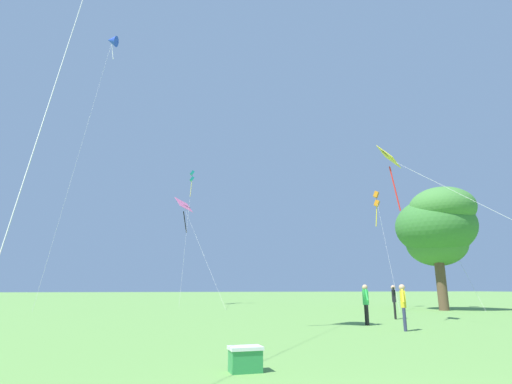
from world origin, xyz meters
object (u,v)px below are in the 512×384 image
at_px(person_near_tree, 394,299).
at_px(picnic_cooler, 245,359).
at_px(kite_yellow_diamond, 395,168).
at_px(tree_right_cluster, 437,226).
at_px(kite_black_large, 446,236).
at_px(kite_teal_box, 192,178).
at_px(kite_pink_low, 185,210).
at_px(kite_orange_box, 377,200).
at_px(kite_blue_delta, 112,41).
at_px(person_in_blue_jacket, 403,303).
at_px(person_far_back, 366,301).

xyz_separation_m(person_near_tree, picnic_cooler, (-10.49, -10.16, -0.76)).
height_order(kite_yellow_diamond, tree_right_cluster, tree_right_cluster).
distance_m(kite_black_large, tree_right_cluster, 4.22).
bearing_deg(kite_teal_box, kite_pink_low, -136.03).
xyz_separation_m(kite_orange_box, person_near_tree, (-6.50, -10.41, -7.69)).
distance_m(person_near_tree, picnic_cooler, 14.62).
distance_m(kite_blue_delta, person_in_blue_jacket, 36.26).
bearing_deg(kite_blue_delta, tree_right_cluster, -27.60).
bearing_deg(tree_right_cluster, person_near_tree, -144.63).
distance_m(kite_pink_low, person_in_blue_jacket, 27.15).
bearing_deg(kite_yellow_diamond, person_far_back, -176.76).
height_order(kite_pink_low, person_near_tree, kite_pink_low).
xyz_separation_m(person_in_blue_jacket, tree_right_cluster, (11.68, 11.01, 4.92)).
height_order(kite_blue_delta, person_far_back, kite_blue_delta).
height_order(kite_yellow_diamond, person_near_tree, kite_yellow_diamond).
bearing_deg(person_in_blue_jacket, picnic_cooler, -144.64).
bearing_deg(kite_pink_low, kite_black_large, -30.42).
height_order(kite_blue_delta, picnic_cooler, kite_blue_delta).
bearing_deg(kite_black_large, tree_right_cluster, -139.49).
xyz_separation_m(kite_yellow_diamond, kite_teal_box, (-6.50, 23.56, 5.42)).
distance_m(person_near_tree, tree_right_cluster, 11.52).
distance_m(kite_teal_box, person_in_blue_jacket, 28.85).
height_order(person_far_back, picnic_cooler, person_far_back).
xyz_separation_m(kite_blue_delta, tree_right_cluster, (24.67, -12.90, -19.05)).
bearing_deg(tree_right_cluster, kite_pink_low, 139.22).
bearing_deg(kite_teal_box, kite_black_large, -32.65).
height_order(person_far_back, person_near_tree, person_near_tree).
xyz_separation_m(kite_yellow_diamond, picnic_cooler, (-9.38, -7.73, -6.76)).
height_order(kite_orange_box, kite_pink_low, kite_pink_low).
relative_size(kite_black_large, person_in_blue_jacket, 4.05).
relative_size(kite_teal_box, tree_right_cluster, 1.53).
xyz_separation_m(kite_yellow_diamond, tree_right_cluster, (9.60, 8.46, -1.09)).
distance_m(kite_blue_delta, picnic_cooler, 38.60).
bearing_deg(person_far_back, person_in_blue_jacket, -89.62).
distance_m(kite_black_large, kite_pink_low, 23.38).
relative_size(kite_pink_low, picnic_cooler, 18.37).
height_order(kite_pink_low, person_in_blue_jacket, kite_pink_low).
bearing_deg(person_far_back, kite_pink_low, 102.41).
xyz_separation_m(kite_yellow_diamond, kite_blue_delta, (-15.07, 21.36, 17.97)).
bearing_deg(kite_black_large, kite_orange_box, 162.44).
distance_m(kite_yellow_diamond, kite_teal_box, 25.04).
distance_m(kite_pink_low, tree_right_cluster, 22.34).
height_order(kite_blue_delta, kite_pink_low, kite_blue_delta).
distance_m(kite_black_large, kite_orange_box, 6.22).
distance_m(person_far_back, person_near_tree, 4.09).
xyz_separation_m(person_far_back, tree_right_cluster, (11.70, 8.58, 4.91)).
distance_m(person_in_blue_jacket, picnic_cooler, 8.99).
bearing_deg(kite_orange_box, person_far_back, -126.83).
bearing_deg(person_in_blue_jacket, tree_right_cluster, 43.31).
bearing_deg(person_in_blue_jacket, kite_blue_delta, 118.52).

